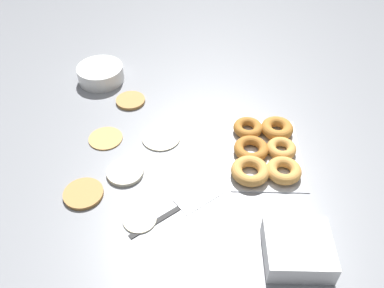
{
  "coord_description": "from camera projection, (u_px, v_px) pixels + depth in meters",
  "views": [
    {
      "loc": [
        -0.83,
        -0.11,
        0.84
      ],
      "look_at": [
        0.0,
        -0.09,
        0.04
      ],
      "focal_mm": 38.0,
      "sensor_mm": 36.0,
      "label": 1
    }
  ],
  "objects": [
    {
      "name": "ground_plane",
      "position": [
        162.0,
        154.0,
        1.18
      ],
      "size": [
        3.0,
        3.0,
        0.0
      ],
      "primitive_type": "plane",
      "color": "gray"
    },
    {
      "name": "pancake_0",
      "position": [
        131.0,
        101.0,
        1.36
      ],
      "size": [
        0.1,
        0.1,
        0.01
      ],
      "primitive_type": "cylinder",
      "color": "#B27F42",
      "rests_on": "ground_plane"
    },
    {
      "name": "pancake_1",
      "position": [
        83.0,
        194.0,
        1.07
      ],
      "size": [
        0.11,
        0.11,
        0.01
      ],
      "primitive_type": "cylinder",
      "color": "#B27F42",
      "rests_on": "ground_plane"
    },
    {
      "name": "pancake_2",
      "position": [
        106.0,
        138.0,
        1.23
      ],
      "size": [
        0.1,
        0.1,
        0.01
      ],
      "primitive_type": "cylinder",
      "color": "tan",
      "rests_on": "ground_plane"
    },
    {
      "name": "pancake_3",
      "position": [
        140.0,
        219.0,
        1.01
      ],
      "size": [
        0.08,
        0.08,
        0.01
      ],
      "primitive_type": "cylinder",
      "color": "beige",
      "rests_on": "ground_plane"
    },
    {
      "name": "pancake_4",
      "position": [
        161.0,
        137.0,
        1.23
      ],
      "size": [
        0.12,
        0.12,
        0.01
      ],
      "primitive_type": "cylinder",
      "color": "beige",
      "rests_on": "ground_plane"
    },
    {
      "name": "pancake_5",
      "position": [
        125.0,
        172.0,
        1.12
      ],
      "size": [
        0.1,
        0.1,
        0.01
      ],
      "primitive_type": "cylinder",
      "color": "beige",
      "rests_on": "ground_plane"
    },
    {
      "name": "donut_tray",
      "position": [
        265.0,
        150.0,
        1.17
      ],
      "size": [
        0.29,
        0.21,
        0.04
      ],
      "color": "silver",
      "rests_on": "ground_plane"
    },
    {
      "name": "batter_bowl",
      "position": [
        101.0,
        74.0,
        1.44
      ],
      "size": [
        0.16,
        0.16,
        0.05
      ],
      "color": "white",
      "rests_on": "ground_plane"
    },
    {
      "name": "container_stack",
      "position": [
        298.0,
        249.0,
        0.92
      ],
      "size": [
        0.14,
        0.15,
        0.06
      ],
      "color": "white",
      "rests_on": "ground_plane"
    },
    {
      "name": "spatula",
      "position": [
        189.0,
        202.0,
        1.05
      ],
      "size": [
        0.19,
        0.23,
        0.01
      ],
      "rotation": [
        0.0,
        0.0,
        5.39
      ],
      "color": "black",
      "rests_on": "ground_plane"
    }
  ]
}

